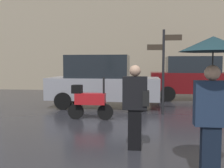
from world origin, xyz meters
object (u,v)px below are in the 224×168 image
object	(u,v)px
parked_scooter	(89,101)
parked_car_right	(195,78)
street_signpost	(164,63)
pedestrian_with_umbrella	(212,71)
parked_car_left	(102,81)
pedestrian_with_bag	(136,102)

from	to	relation	value
parked_scooter	parked_car_right	distance (m)	6.30
street_signpost	pedestrian_with_umbrella	bearing A→B (deg)	-86.09
parked_car_left	street_signpost	bearing A→B (deg)	-30.42
pedestrian_with_bag	parked_car_right	bearing A→B (deg)	-81.11
pedestrian_with_bag	parked_car_left	size ratio (longest dim) A/B	0.39
parked_scooter	parked_car_right	world-z (taller)	parked_car_right
parked_scooter	parked_car_right	size ratio (longest dim) A/B	0.33
parked_scooter	street_signpost	world-z (taller)	street_signpost
pedestrian_with_bag	parked_scooter	distance (m)	2.95
pedestrian_with_umbrella	parked_scooter	bearing A→B (deg)	160.96
pedestrian_with_umbrella	pedestrian_with_bag	size ratio (longest dim) A/B	1.24
parked_car_left	parked_car_right	xyz separation A→B (m)	(3.87, 2.57, 0.02)
pedestrian_with_umbrella	parked_scooter	distance (m)	4.63
pedestrian_with_umbrella	street_signpost	distance (m)	4.84
parked_car_left	parked_car_right	size ratio (longest dim) A/B	1.01
pedestrian_with_bag	street_signpost	bearing A→B (deg)	-74.86
pedestrian_with_umbrella	parked_car_left	bearing A→B (deg)	149.43
pedestrian_with_umbrella	street_signpost	size ratio (longest dim) A/B	0.74
pedestrian_with_bag	parked_car_right	world-z (taller)	parked_car_right
pedestrian_with_umbrella	parked_car_left	world-z (taller)	pedestrian_with_umbrella
pedestrian_with_bag	pedestrian_with_umbrella	bearing A→B (deg)	158.42
pedestrian_with_umbrella	street_signpost	xyz separation A→B (m)	(-0.33, 4.83, 0.12)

